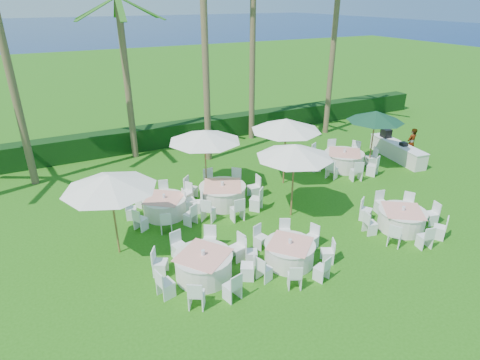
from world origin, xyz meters
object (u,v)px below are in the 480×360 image
object	(u,v)px
banquet_table_a	(204,265)
staff_person	(411,143)
umbrella_a	(109,182)
umbrella_green	(376,116)
banquet_table_e	(223,194)
umbrella_c	(205,136)
buffet_table	(397,150)
banquet_table_c	(402,219)
banquet_table_d	(165,206)
banquet_table_f	(344,160)
umbrella_d	(286,125)
banquet_table_b	(289,252)
umbrella_b	(295,151)

from	to	relation	value
banquet_table_a	staff_person	world-z (taller)	staff_person
umbrella_a	umbrella_green	size ratio (longest dim) A/B	1.02
banquet_table_e	umbrella_a	size ratio (longest dim) A/B	1.13
banquet_table_e	staff_person	size ratio (longest dim) A/B	2.05
umbrella_c	buffet_table	bearing A→B (deg)	-4.86
banquet_table_c	umbrella_green	xyz separation A→B (m)	(3.06, 4.87, 2.20)
banquet_table_a	banquet_table_d	distance (m)	4.12
banquet_table_f	banquet_table_a	bearing A→B (deg)	-153.22
banquet_table_e	umbrella_c	bearing A→B (deg)	95.70
banquet_table_a	buffet_table	size ratio (longest dim) A/B	0.83
banquet_table_c	umbrella_d	xyz separation A→B (m)	(-1.68, 5.23, 2.33)
umbrella_green	buffet_table	distance (m)	3.02
banquet_table_c	umbrella_c	size ratio (longest dim) A/B	0.97
banquet_table_b	umbrella_c	bearing A→B (deg)	93.56
umbrella_b	banquet_table_b	bearing A→B (deg)	-124.62
banquet_table_b	umbrella_d	world-z (taller)	umbrella_d
banquet_table_a	umbrella_a	world-z (taller)	umbrella_a
banquet_table_b	banquet_table_f	bearing A→B (deg)	38.53
banquet_table_d	banquet_table_f	bearing A→B (deg)	3.39
buffet_table	staff_person	xyz separation A→B (m)	(0.66, -0.26, 0.35)
banquet_table_a	umbrella_d	world-z (taller)	umbrella_d
banquet_table_b	banquet_table_d	bearing A→B (deg)	118.83
umbrella_c	buffet_table	xyz separation A→B (m)	(10.27, -0.87, -2.07)
banquet_table_d	umbrella_a	size ratio (longest dim) A/B	1.00
banquet_table_a	umbrella_a	bearing A→B (deg)	129.87
banquet_table_f	umbrella_green	xyz separation A→B (m)	(1.21, -0.47, 2.15)
banquet_table_c	banquet_table_f	world-z (taller)	banquet_table_f
banquet_table_a	umbrella_c	world-z (taller)	umbrella_c
banquet_table_a	banquet_table_c	bearing A→B (deg)	-5.25
banquet_table_c	umbrella_green	size ratio (longest dim) A/B	1.04
banquet_table_d	umbrella_c	xyz separation A→B (m)	(2.22, 1.21, 2.13)
umbrella_a	umbrella_d	world-z (taller)	umbrella_d
banquet_table_e	umbrella_b	size ratio (longest dim) A/B	1.14
umbrella_green	banquet_table_b	bearing A→B (deg)	-148.53
umbrella_a	umbrella_green	bearing A→B (deg)	8.13
umbrella_a	banquet_table_f	bearing A→B (deg)	11.30
banquet_table_b	banquet_table_f	distance (m)	8.41
umbrella_d	buffet_table	distance (m)	7.22
umbrella_a	staff_person	xyz separation A→B (m)	(15.24, 1.78, -1.75)
umbrella_b	banquet_table_d	bearing A→B (deg)	153.30
banquet_table_a	banquet_table_c	world-z (taller)	banquet_table_a
banquet_table_a	umbrella_b	distance (m)	5.30
umbrella_a	umbrella_green	world-z (taller)	umbrella_green
banquet_table_c	umbrella_c	world-z (taller)	umbrella_c
umbrella_d	umbrella_green	distance (m)	4.75
umbrella_green	buffet_table	bearing A→B (deg)	7.07
umbrella_d	umbrella_green	xyz separation A→B (m)	(4.74, -0.36, -0.14)
banquet_table_e	umbrella_b	xyz separation A→B (m)	(1.97, -2.01, 2.20)
banquet_table_f	umbrella_a	distance (m)	11.67
banquet_table_d	buffet_table	distance (m)	12.49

